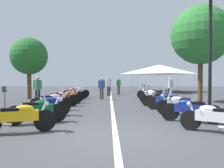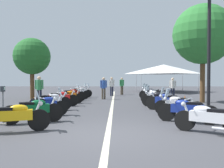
{
  "view_description": "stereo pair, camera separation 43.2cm",
  "coord_description": "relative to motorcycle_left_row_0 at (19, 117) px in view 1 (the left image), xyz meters",
  "views": [
    {
      "loc": [
        -6.71,
        0.19,
        1.6
      ],
      "look_at": [
        6.71,
        0.0,
        1.28
      ],
      "focal_mm": 38.35,
      "sensor_mm": 36.0,
      "label": 1
    },
    {
      "loc": [
        -6.71,
        -0.24,
        1.6
      ],
      "look_at": [
        6.71,
        0.0,
        1.28
      ],
      "focal_mm": 38.35,
      "sensor_mm": 36.0,
      "label": 2
    }
  ],
  "objects": [
    {
      "name": "motorcycle_right_row_7",
      "position": [
        11.21,
        -5.77,
        0.0
      ],
      "size": [
        1.03,
        1.97,
        1.22
      ],
      "rotation": [
        0.0,
        0.0,
        1.15
      ],
      "color": "black",
      "rests_on": "ground_plane"
    },
    {
      "name": "motorcycle_left_row_0",
      "position": [
        0.0,
        0.0,
        0.0
      ],
      "size": [
        0.95,
        2.09,
        1.22
      ],
      "rotation": [
        0.0,
        0.0,
        -1.23
      ],
      "color": "black",
      "rests_on": "ground_plane"
    },
    {
      "name": "motorcycle_right_row_0",
      "position": [
        -0.06,
        -5.69,
        -0.02
      ],
      "size": [
        1.26,
        1.72,
        0.99
      ],
      "rotation": [
        0.0,
        0.0,
        0.96
      ],
      "color": "black",
      "rests_on": "ground_plane"
    },
    {
      "name": "motorcycle_left_row_6",
      "position": [
        9.53,
        0.07,
        -0.01
      ],
      "size": [
        1.11,
        1.94,
        1.01
      ],
      "rotation": [
        0.0,
        0.0,
        -1.1
      ],
      "color": "black",
      "rests_on": "ground_plane"
    },
    {
      "name": "motorcycle_right_row_1",
      "position": [
        1.63,
        -5.57,
        0.0
      ],
      "size": [
        1.13,
        2.0,
        1.22
      ],
      "rotation": [
        0.0,
        0.0,
        1.1
      ],
      "color": "black",
      "rests_on": "ground_plane"
    },
    {
      "name": "bystander_0",
      "position": [
        11.13,
        -2.08,
        0.5
      ],
      "size": [
        0.32,
        0.51,
        1.67
      ],
      "rotation": [
        0.0,
        0.0,
        3.48
      ],
      "color": "brown",
      "rests_on": "ground_plane"
    },
    {
      "name": "traffic_cone_1",
      "position": [
        6.74,
        -6.97,
        -0.18
      ],
      "size": [
        0.36,
        0.36,
        0.61
      ],
      "color": "orange",
      "rests_on": "ground_plane"
    },
    {
      "name": "bystander_1",
      "position": [
        14.68,
        -2.63,
        0.52
      ],
      "size": [
        0.32,
        0.5,
        1.7
      ],
      "rotation": [
        0.0,
        0.0,
        3.53
      ],
      "color": "#1E2338",
      "rests_on": "ground_plane"
    },
    {
      "name": "motorcycle_left_row_5",
      "position": [
        7.93,
        -0.03,
        -0.01
      ],
      "size": [
        1.1,
        1.82,
        1.21
      ],
      "rotation": [
        0.0,
        0.0,
        -1.07
      ],
      "color": "black",
      "rests_on": "ground_plane"
    },
    {
      "name": "motorcycle_left_row_3",
      "position": [
        4.68,
        0.17,
        -0.01
      ],
      "size": [
        0.9,
        1.97,
        1.02
      ],
      "rotation": [
        0.0,
        0.0,
        -1.23
      ],
      "color": "black",
      "rests_on": "ground_plane"
    },
    {
      "name": "motorcycle_right_row_3",
      "position": [
        4.78,
        -5.52,
        -0.0
      ],
      "size": [
        1.37,
        1.92,
        1.02
      ],
      "rotation": [
        0.0,
        0.0,
        0.97
      ],
      "color": "black",
      "rests_on": "ground_plane"
    },
    {
      "name": "motorcycle_right_row_6",
      "position": [
        9.66,
        -5.7,
        -0.01
      ],
      "size": [
        1.3,
        1.78,
        1.2
      ],
      "rotation": [
        0.0,
        0.0,
        0.96
      ],
      "color": "black",
      "rests_on": "ground_plane"
    },
    {
      "name": "motorcycle_left_row_7",
      "position": [
        11.32,
        -0.03,
        -0.01
      ],
      "size": [
        1.0,
        1.9,
        1.2
      ],
      "rotation": [
        0.0,
        0.0,
        -1.16
      ],
      "color": "black",
      "rests_on": "ground_plane"
    },
    {
      "name": "traffic_cone_0",
      "position": [
        5.79,
        1.41,
        -0.18
      ],
      "size": [
        0.36,
        0.36,
        0.61
      ],
      "color": "orange",
      "rests_on": "ground_plane"
    },
    {
      "name": "motorcycle_left_row_1",
      "position": [
        1.46,
        -0.1,
        -0.01
      ],
      "size": [
        1.11,
        1.97,
        1.02
      ],
      "rotation": [
        0.0,
        0.0,
        -1.1
      ],
      "color": "black",
      "rests_on": "ground_plane"
    },
    {
      "name": "event_tent",
      "position": [
        21.19,
        -8.64,
        2.18
      ],
      "size": [
        6.65,
        6.65,
        3.2
      ],
      "color": "white",
      "rests_on": "ground_plane"
    },
    {
      "name": "bystander_2",
      "position": [
        11.82,
        -7.47,
        0.49
      ],
      "size": [
        0.32,
        0.52,
        1.64
      ],
      "rotation": [
        0.0,
        0.0,
        6.12
      ],
      "color": "#1E2338",
      "rests_on": "ground_plane"
    },
    {
      "name": "ground_plane",
      "position": [
        -0.26,
        -2.8,
        -0.47
      ],
      "size": [
        80.0,
        80.0,
        0.0
      ],
      "primitive_type": "plane",
      "color": "#424247"
    },
    {
      "name": "motorcycle_left_row_8",
      "position": [
        12.84,
        -0.02,
        -0.01
      ],
      "size": [
        0.99,
        2.01,
        1.21
      ],
      "rotation": [
        0.0,
        0.0,
        -1.19
      ],
      "color": "black",
      "rests_on": "ground_plane"
    },
    {
      "name": "bystander_3",
      "position": [
        16.14,
        -3.58,
        0.5
      ],
      "size": [
        0.36,
        0.44,
        1.66
      ],
      "rotation": [
        0.0,
        0.0,
        0.66
      ],
      "color": "brown",
      "rests_on": "ground_plane"
    },
    {
      "name": "motorcycle_left_row_4",
      "position": [
        6.45,
        0.17,
        -0.01
      ],
      "size": [
        0.97,
        2.13,
        1.01
      ],
      "rotation": [
        0.0,
        0.0,
        -1.23
      ],
      "color": "black",
      "rests_on": "ground_plane"
    },
    {
      "name": "parking_meter",
      "position": [
        2.34,
        1.43,
        0.42
      ],
      "size": [
        0.18,
        0.13,
        1.29
      ],
      "rotation": [
        0.0,
        0.0,
        -1.55
      ],
      "color": "slate",
      "rests_on": "ground_plane"
    },
    {
      "name": "motorcycle_right_row_2",
      "position": [
        3.26,
        -5.7,
        -0.01
      ],
      "size": [
        1.06,
        1.98,
        1.21
      ],
      "rotation": [
        0.0,
        0.0,
        1.14
      ],
      "color": "black",
      "rests_on": "ground_plane"
    },
    {
      "name": "motorcycle_right_row_4",
      "position": [
        6.35,
        -5.47,
        -0.01
      ],
      "size": [
        1.16,
        1.98,
        1.2
      ],
      "rotation": [
        0.0,
        0.0,
        1.09
      ],
      "color": "black",
      "rests_on": "ground_plane"
    },
    {
      "name": "roadside_tree_1",
      "position": [
        11.32,
        3.44,
        2.79
      ],
      "size": [
        2.8,
        2.8,
        4.69
      ],
      "color": "brown",
      "rests_on": "ground_plane"
    },
    {
      "name": "street_lamp_twin_globe",
      "position": [
        3.16,
        -6.94,
        3.19
      ],
      "size": [
        0.32,
        1.22,
        5.45
      ],
      "color": "black",
      "rests_on": "ground_plane"
    },
    {
      "name": "motorcycle_right_row_5",
      "position": [
        8.07,
        -5.51,
        -0.03
      ],
      "size": [
        1.17,
        1.82,
        0.98
      ],
      "rotation": [
        0.0,
        0.0,
        1.03
      ],
      "color": "black",
      "rests_on": "ground_plane"
    },
    {
      "name": "motorcycle_left_row_2",
      "position": [
        3.03,
        -0.02,
        -0.01
      ],
      "size": [
        0.93,
        1.91,
        1.21
      ],
      "rotation": [
        0.0,
        0.0,
        -1.2
      ],
      "color": "black",
      "rests_on": "ground_plane"
    },
    {
      "name": "roadside_tree_0",
      "position": [
        8.89,
        -8.73,
        3.99
      ],
      "size": [
        3.92,
        3.92,
        6.44
      ],
      "color": "brown",
      "rests_on": "ground_plane"
    },
    {
      "name": "bystander_4",
      "position": [
        7.99,
        1.82,
        0.54
      ],
      "size": [
        0.32,
        0.53,
        1.72
      ],
      "rotation": [
        0.0,
        0.0,
        3.2
      ],
      "color": "#1E2338",
      "rests_on": "ground_plane"
    },
    {
      "name": "lane_centre_stripe",
      "position": [
        7.18,
        -2.8,
        -0.47
      ],
      "size": [
        29.14,
        0.16,
        0.01
      ],
      "primitive_type": "cube",
      "color": "beige",
      "rests_on": "ground_plane"
    }
  ]
}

